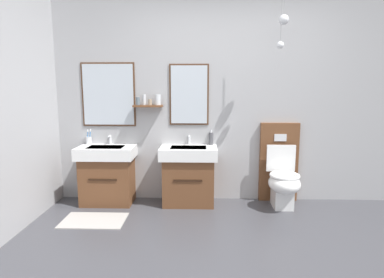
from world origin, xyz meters
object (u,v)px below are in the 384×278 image
vanity_sink_right (189,174)px  vanity_sink_left (107,173)px  soap_dispenser (211,138)px  toothbrush_cup (89,140)px  toilet (281,175)px

vanity_sink_right → vanity_sink_left: bearing=180.0°
vanity_sink_right → soap_dispenser: bearing=30.4°
vanity_sink_left → vanity_sink_right: same height
vanity_sink_left → vanity_sink_right: bearing=0.0°
vanity_sink_left → toothbrush_cup: (-0.27, 0.15, 0.39)m
toothbrush_cup → soap_dispenser: size_ratio=1.03×
vanity_sink_right → toothbrush_cup: toothbrush_cup is taller
vanity_sink_right → toothbrush_cup: size_ratio=3.67×
toothbrush_cup → soap_dispenser: 1.56m
toilet → soap_dispenser: bearing=168.8°
toilet → toothbrush_cup: bearing=176.2°
toilet → toothbrush_cup: 2.45m
vanity_sink_right → toothbrush_cup: 1.35m
vanity_sink_left → soap_dispenser: soap_dispenser is taller
toothbrush_cup → soap_dispenser: toothbrush_cup is taller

